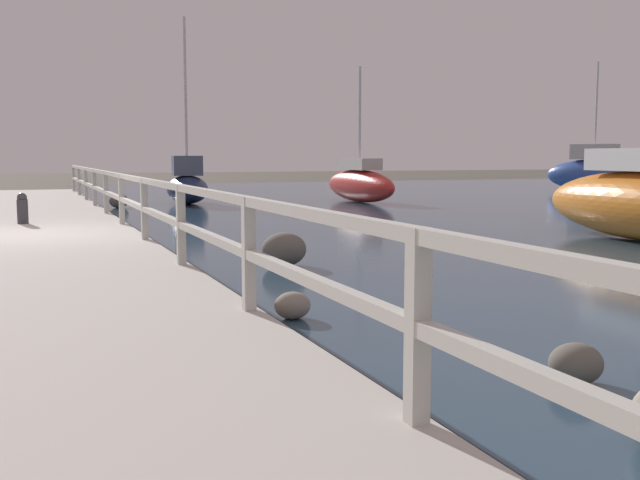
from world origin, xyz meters
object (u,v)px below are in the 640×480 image
object	(u,v)px
sailboat_red	(359,183)
sailboat_blue	(594,172)
mooring_bollard	(22,208)
sailboat_navy	(187,185)

from	to	relation	value
sailboat_red	sailboat_blue	bearing A→B (deg)	16.64
mooring_bollard	sailboat_red	world-z (taller)	sailboat_red
sailboat_navy	sailboat_blue	world-z (taller)	sailboat_navy
sailboat_blue	sailboat_red	bearing A→B (deg)	172.60
mooring_bollard	sailboat_blue	world-z (taller)	sailboat_blue
sailboat_red	sailboat_navy	bearing A→B (deg)	170.44
sailboat_navy	sailboat_red	xyz separation A→B (m)	(5.77, -1.27, 0.01)
sailboat_red	mooring_bollard	bearing A→B (deg)	-140.66
mooring_bollard	sailboat_blue	bearing A→B (deg)	25.17
mooring_bollard	sailboat_navy	xyz separation A→B (m)	(5.16, 9.36, 0.05)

